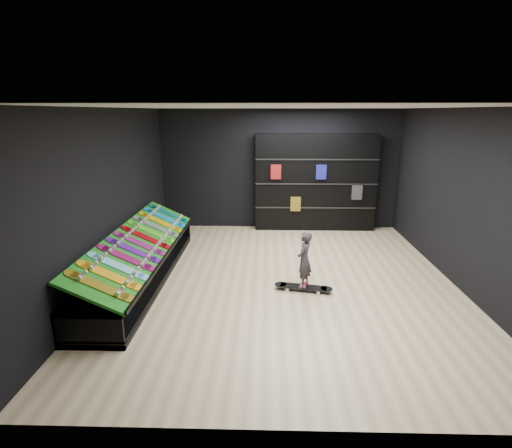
{
  "coord_description": "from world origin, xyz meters",
  "views": [
    {
      "loc": [
        -0.32,
        -6.63,
        2.94
      ],
      "look_at": [
        -0.5,
        0.2,
        1.0
      ],
      "focal_mm": 28.0,
      "sensor_mm": 36.0,
      "label": 1
    }
  ],
  "objects_px": {
    "floor_skateboard": "(303,288)",
    "child": "(304,270)",
    "display_rack": "(142,266)",
    "back_shelving": "(315,183)"
  },
  "relations": [
    {
      "from": "display_rack",
      "to": "back_shelving",
      "type": "bearing_deg",
      "value": 43.81
    },
    {
      "from": "display_rack",
      "to": "child",
      "type": "distance_m",
      "value": 2.9
    },
    {
      "from": "back_shelving",
      "to": "floor_skateboard",
      "type": "relative_size",
      "value": 3.07
    },
    {
      "from": "display_rack",
      "to": "floor_skateboard",
      "type": "bearing_deg",
      "value": -8.24
    },
    {
      "from": "back_shelving",
      "to": "child",
      "type": "bearing_deg",
      "value": -99.02
    },
    {
      "from": "display_rack",
      "to": "back_shelving",
      "type": "relative_size",
      "value": 1.5
    },
    {
      "from": "child",
      "to": "display_rack",
      "type": "bearing_deg",
      "value": -73.66
    },
    {
      "from": "display_rack",
      "to": "floor_skateboard",
      "type": "xyz_separation_m",
      "value": [
        2.87,
        -0.42,
        -0.2
      ]
    },
    {
      "from": "floor_skateboard",
      "to": "child",
      "type": "height_order",
      "value": "child"
    },
    {
      "from": "display_rack",
      "to": "child",
      "type": "xyz_separation_m",
      "value": [
        2.87,
        -0.42,
        0.13
      ]
    }
  ]
}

